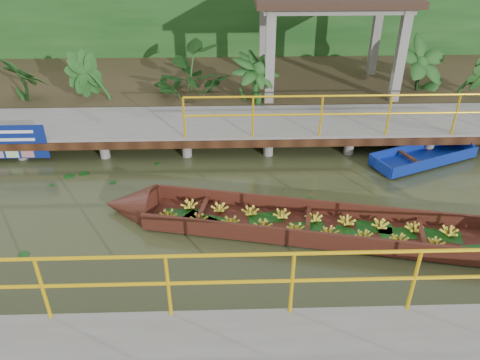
{
  "coord_description": "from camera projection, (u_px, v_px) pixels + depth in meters",
  "views": [
    {
      "loc": [
        -0.02,
        -7.53,
        5.42
      ],
      "look_at": [
        0.24,
        0.5,
        0.6
      ],
      "focal_mm": 35.0,
      "sensor_mm": 36.0,
      "label": 1
    }
  ],
  "objects": [
    {
      "name": "ground",
      "position": [
        229.0,
        219.0,
        9.24
      ],
      "size": [
        80.0,
        80.0,
        0.0
      ],
      "primitive_type": "plane",
      "color": "#31361B",
      "rests_on": "ground"
    },
    {
      "name": "land_strip",
      "position": [
        226.0,
        82.0,
        15.55
      ],
      "size": [
        30.0,
        8.0,
        0.45
      ],
      "primitive_type": "cube",
      "color": "#372D1B",
      "rests_on": "ground"
    },
    {
      "name": "far_dock",
      "position": [
        228.0,
        125.0,
        11.93
      ],
      "size": [
        16.0,
        2.06,
        1.66
      ],
      "color": "slate",
      "rests_on": "ground"
    },
    {
      "name": "pavilion",
      "position": [
        331.0,
        7.0,
        13.27
      ],
      "size": [
        4.4,
        3.0,
        3.0
      ],
      "color": "slate",
      "rests_on": "ground"
    },
    {
      "name": "foliage_backdrop",
      "position": [
        225.0,
        11.0,
        16.78
      ],
      "size": [
        30.0,
        0.8,
        4.0
      ],
      "primitive_type": "cube",
      "color": "#144014",
      "rests_on": "ground"
    },
    {
      "name": "vendor_boat",
      "position": [
        378.0,
        229.0,
        8.6
      ],
      "size": [
        10.19,
        3.09,
        2.1
      ],
      "rotation": [
        0.0,
        0.0,
        -0.21
      ],
      "color": "#39180F",
      "rests_on": "ground"
    },
    {
      "name": "moored_blue_boat",
      "position": [
        446.0,
        151.0,
        11.45
      ],
      "size": [
        3.11,
        1.89,
        0.73
      ],
      "rotation": [
        0.0,
        0.0,
        0.4
      ],
      "color": "navy",
      "rests_on": "ground"
    },
    {
      "name": "tropical_plants",
      "position": [
        245.0,
        76.0,
        13.21
      ],
      "size": [
        14.11,
        1.11,
        1.39
      ],
      "color": "#144014",
      "rests_on": "ground"
    }
  ]
}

